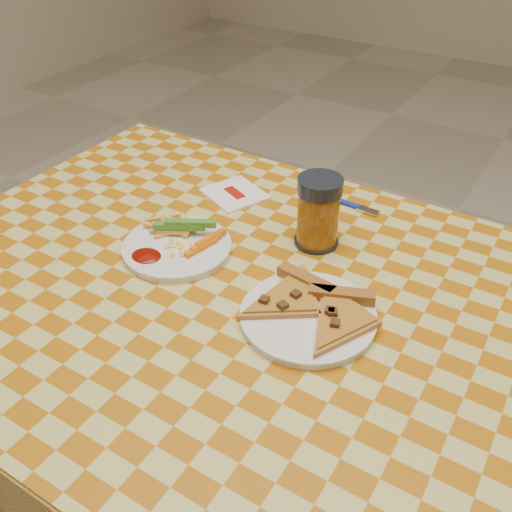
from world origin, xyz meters
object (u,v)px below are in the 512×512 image
object	(u,v)px
plate_left	(177,248)
drink_glass	(318,212)
table	(255,326)
plate_right	(308,318)

from	to	relation	value
plate_left	drink_glass	world-z (taller)	drink_glass
table	plate_right	distance (m)	0.13
plate_left	drink_glass	bearing A→B (deg)	37.87
table	drink_glass	bearing A→B (deg)	84.54
plate_left	plate_right	distance (m)	0.30
plate_left	plate_right	bearing A→B (deg)	-7.85
table	drink_glass	xyz separation A→B (m)	(0.02, 0.19, 0.14)
table	drink_glass	world-z (taller)	drink_glass
table	plate_left	world-z (taller)	plate_left
table	plate_right	xyz separation A→B (m)	(0.11, -0.01, 0.08)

